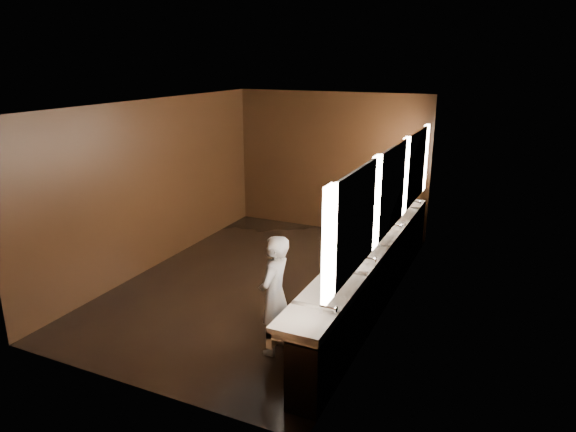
# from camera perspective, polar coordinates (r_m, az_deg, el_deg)

# --- Properties ---
(floor) EXTENTS (6.00, 6.00, 0.00)m
(floor) POSITION_cam_1_polar(r_m,az_deg,el_deg) (8.26, -2.82, -7.34)
(floor) COLOR black
(floor) RESTS_ON ground
(ceiling) EXTENTS (4.00, 6.00, 0.02)m
(ceiling) POSITION_cam_1_polar(r_m,az_deg,el_deg) (7.54, -3.13, 12.40)
(ceiling) COLOR #2D2D2B
(ceiling) RESTS_ON wall_back
(wall_back) EXTENTS (4.00, 0.02, 2.80)m
(wall_back) POSITION_cam_1_polar(r_m,az_deg,el_deg) (10.46, 4.70, 5.96)
(wall_back) COLOR black
(wall_back) RESTS_ON floor
(wall_front) EXTENTS (4.00, 0.02, 2.80)m
(wall_front) POSITION_cam_1_polar(r_m,az_deg,el_deg) (5.45, -17.80, -5.49)
(wall_front) COLOR black
(wall_front) RESTS_ON floor
(wall_left) EXTENTS (0.02, 6.00, 2.80)m
(wall_left) POSITION_cam_1_polar(r_m,az_deg,el_deg) (8.87, -14.51, 3.43)
(wall_left) COLOR black
(wall_left) RESTS_ON floor
(wall_right) EXTENTS (0.02, 6.00, 2.80)m
(wall_right) POSITION_cam_1_polar(r_m,az_deg,el_deg) (7.11, 11.47, 0.28)
(wall_right) COLOR black
(wall_right) RESTS_ON floor
(sink_counter) EXTENTS (0.55, 5.40, 1.01)m
(sink_counter) POSITION_cam_1_polar(r_m,az_deg,el_deg) (7.46, 9.51, -6.18)
(sink_counter) COLOR black
(sink_counter) RESTS_ON floor
(mirror_band) EXTENTS (0.06, 5.03, 1.15)m
(mirror_band) POSITION_cam_1_polar(r_m,az_deg,el_deg) (7.02, 11.48, 3.04)
(mirror_band) COLOR #FFE5CA
(mirror_band) RESTS_ON wall_right
(person) EXTENTS (0.36, 0.54, 1.48)m
(person) POSITION_cam_1_polar(r_m,az_deg,el_deg) (6.14, -1.50, -8.77)
(person) COLOR #7D97BA
(person) RESTS_ON floor
(trash_bin) EXTENTS (0.40, 0.40, 0.54)m
(trash_bin) POSITION_cam_1_polar(r_m,az_deg,el_deg) (7.26, 6.86, -8.75)
(trash_bin) COLOR black
(trash_bin) RESTS_ON floor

